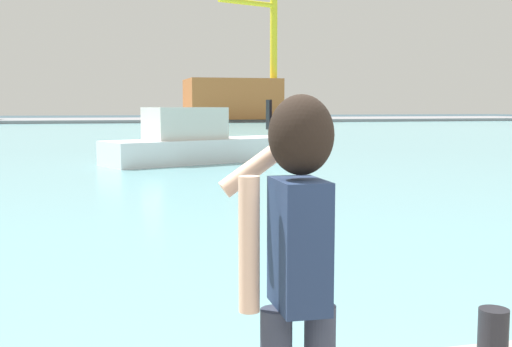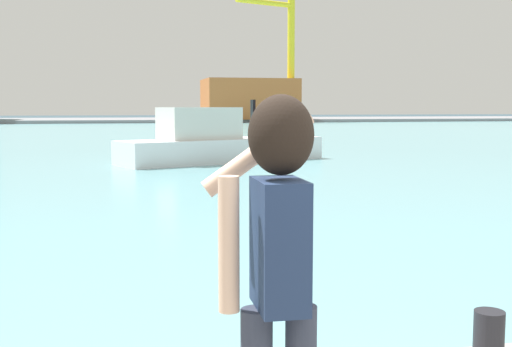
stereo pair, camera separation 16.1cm
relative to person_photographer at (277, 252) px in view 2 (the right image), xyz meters
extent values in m
plane|color=#334751|center=(0.82, 49.31, -1.54)|extent=(220.00, 220.00, 0.00)
cube|color=#6BA8B2|center=(0.82, 51.31, -1.53)|extent=(140.00, 100.00, 0.02)
cube|color=gray|center=(0.82, 91.31, -1.33)|extent=(140.00, 20.00, 0.42)
cube|color=#1E2D4C|center=(0.01, 0.00, 0.03)|extent=(0.21, 0.34, 0.56)
sphere|color=#E0B293|center=(0.01, 0.00, 0.49)|extent=(0.22, 0.22, 0.22)
ellipsoid|color=black|center=(0.01, -0.02, 0.50)|extent=(0.28, 0.26, 0.34)
cylinder|color=#E0B293|center=(-0.21, 0.00, 0.04)|extent=(0.09, 0.09, 0.58)
cylinder|color=#E0B293|center=(-0.03, 0.22, 0.41)|extent=(0.53, 0.10, 0.40)
cube|color=black|center=(-0.03, 0.34, 0.58)|extent=(0.01, 0.07, 0.14)
cylinder|color=black|center=(1.69, 1.00, -0.88)|extent=(0.20, 0.20, 0.36)
cube|color=white|center=(3.39, 21.84, -1.07)|extent=(8.48, 5.09, 0.90)
cube|color=silver|center=(2.43, 21.45, -0.01)|extent=(3.29, 2.56, 1.21)
cube|color=#B26633|center=(17.77, 85.61, 1.66)|extent=(12.63, 9.33, 5.56)
cylinder|color=yellow|center=(23.23, 83.38, 7.06)|extent=(1.00, 1.00, 16.35)
cylinder|color=yellow|center=(19.10, 81.76, 14.43)|extent=(8.52, 3.90, 0.70)
camera|label=1|loc=(-0.82, -2.56, 0.62)|focal=44.66mm
camera|label=2|loc=(-0.66, -2.60, 0.62)|focal=44.66mm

